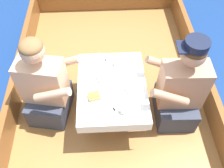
% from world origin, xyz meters
% --- Properties ---
extents(ground_plane, '(60.00, 60.00, 0.00)m').
position_xyz_m(ground_plane, '(0.00, 0.00, 0.00)').
color(ground_plane, navy).
extents(boat_deck, '(2.03, 3.78, 0.31)m').
position_xyz_m(boat_deck, '(0.00, 0.00, 0.16)').
color(boat_deck, '#9E6B38').
rests_on(boat_deck, ground_plane).
extents(gunwale_port, '(0.06, 3.78, 0.28)m').
position_xyz_m(gunwale_port, '(-0.99, 0.00, 0.45)').
color(gunwale_port, brown).
rests_on(gunwale_port, boat_deck).
extents(gunwale_starboard, '(0.06, 3.78, 0.28)m').
position_xyz_m(gunwale_starboard, '(0.99, 0.00, 0.45)').
color(gunwale_starboard, brown).
rests_on(gunwale_starboard, boat_deck).
extents(cockpit_table, '(0.62, 0.82, 0.43)m').
position_xyz_m(cockpit_table, '(0.00, 0.09, 0.70)').
color(cockpit_table, '#B2B2B7').
rests_on(cockpit_table, boat_deck).
extents(person_port, '(0.57, 0.52, 0.95)m').
position_xyz_m(person_port, '(-0.61, 0.13, 0.69)').
color(person_port, '#333847').
rests_on(person_port, boat_deck).
extents(person_starboard, '(0.53, 0.45, 1.00)m').
position_xyz_m(person_starboard, '(0.61, 0.03, 0.71)').
color(person_starboard, '#333847').
rests_on(person_starboard, boat_deck).
extents(plate_sandwich, '(0.20, 0.20, 0.01)m').
position_xyz_m(plate_sandwich, '(-0.16, -0.04, 0.75)').
color(plate_sandwich, white).
rests_on(plate_sandwich, cockpit_table).
extents(plate_bread, '(0.18, 0.18, 0.01)m').
position_xyz_m(plate_bread, '(-0.19, 0.32, 0.75)').
color(plate_bread, white).
rests_on(plate_bread, cockpit_table).
extents(sandwich, '(0.12, 0.10, 0.05)m').
position_xyz_m(sandwich, '(-0.16, -0.04, 0.78)').
color(sandwich, tan).
rests_on(sandwich, plate_sandwich).
extents(bowl_port_near, '(0.15, 0.15, 0.04)m').
position_xyz_m(bowl_port_near, '(-0.06, 0.18, 0.77)').
color(bowl_port_near, white).
rests_on(bowl_port_near, cockpit_table).
extents(bowl_starboard_near, '(0.11, 0.11, 0.04)m').
position_xyz_m(bowl_starboard_near, '(0.17, 0.04, 0.77)').
color(bowl_starboard_near, white).
rests_on(bowl_starboard_near, cockpit_table).
extents(coffee_cup_port, '(0.09, 0.07, 0.06)m').
position_xyz_m(coffee_cup_port, '(0.06, 0.33, 0.78)').
color(coffee_cup_port, white).
rests_on(coffee_cup_port, cockpit_table).
extents(coffee_cup_starboard, '(0.09, 0.07, 0.05)m').
position_xyz_m(coffee_cup_starboard, '(0.19, 0.23, 0.77)').
color(coffee_cup_starboard, white).
rests_on(coffee_cup_starboard, cockpit_table).
extents(tin_can, '(0.07, 0.07, 0.05)m').
position_xyz_m(tin_can, '(0.08, -0.19, 0.77)').
color(tin_can, silver).
rests_on(tin_can, cockpit_table).
extents(utensil_knife_port, '(0.08, 0.16, 0.00)m').
position_xyz_m(utensil_knife_port, '(0.01, -0.15, 0.75)').
color(utensil_knife_port, silver).
rests_on(utensil_knife_port, cockpit_table).
extents(utensil_spoon_center, '(0.11, 0.15, 0.01)m').
position_xyz_m(utensil_spoon_center, '(-0.27, 0.14, 0.75)').
color(utensil_spoon_center, silver).
rests_on(utensil_spoon_center, cockpit_table).
extents(utensil_fork_port, '(0.07, 0.17, 0.00)m').
position_xyz_m(utensil_fork_port, '(0.02, -0.21, 0.75)').
color(utensil_fork_port, silver).
rests_on(utensil_fork_port, cockpit_table).
extents(utensil_spoon_starboard, '(0.10, 0.16, 0.01)m').
position_xyz_m(utensil_spoon_starboard, '(0.17, -0.20, 0.75)').
color(utensil_spoon_starboard, silver).
rests_on(utensil_spoon_starboard, cockpit_table).
extents(utensil_fork_starboard, '(0.04, 0.17, 0.00)m').
position_xyz_m(utensil_fork_starboard, '(-0.06, 0.36, 0.75)').
color(utensil_fork_starboard, silver).
rests_on(utensil_fork_starboard, cockpit_table).
extents(utensil_spoon_port, '(0.14, 0.12, 0.01)m').
position_xyz_m(utensil_spoon_port, '(-0.14, 0.47, 0.75)').
color(utensil_spoon_port, silver).
rests_on(utensil_spoon_port, cockpit_table).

